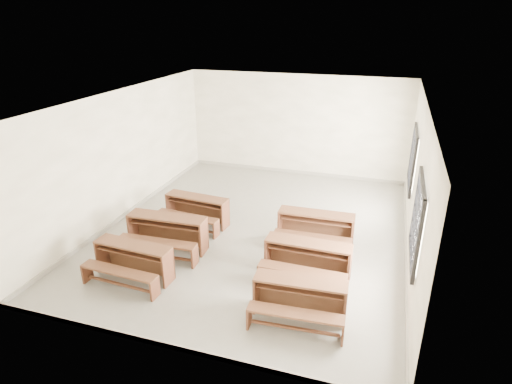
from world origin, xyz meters
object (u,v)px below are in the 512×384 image
(desk_set_1, at_px, (166,231))
(desk_set_5, at_px, (315,227))
(desk_set_0, at_px, (133,259))
(desk_set_2, at_px, (196,208))
(desk_set_3, at_px, (300,296))
(desk_set_4, at_px, (307,258))

(desk_set_1, bearing_deg, desk_set_5, 18.88)
(desk_set_0, height_order, desk_set_1, desk_set_1)
(desk_set_2, height_order, desk_set_5, desk_set_5)
(desk_set_0, xyz_separation_m, desk_set_5, (3.20, 2.41, 0.03))
(desk_set_3, bearing_deg, desk_set_0, 173.25)
(desk_set_4, height_order, desk_set_5, desk_set_5)
(desk_set_3, xyz_separation_m, desk_set_5, (-0.20, 2.61, 0.03))
(desk_set_2, distance_m, desk_set_4, 3.43)
(desk_set_2, relative_size, desk_set_5, 0.97)
(desk_set_1, relative_size, desk_set_2, 1.07)
(desk_set_0, bearing_deg, desk_set_1, 88.39)
(desk_set_3, bearing_deg, desk_set_2, 136.10)
(desk_set_3, height_order, desk_set_4, desk_set_4)
(desk_set_0, height_order, desk_set_2, desk_set_2)
(desk_set_0, bearing_deg, desk_set_3, -0.03)
(desk_set_0, bearing_deg, desk_set_2, 89.01)
(desk_set_0, distance_m, desk_set_2, 2.55)
(desk_set_1, bearing_deg, desk_set_0, -97.49)
(desk_set_1, xyz_separation_m, desk_set_3, (3.30, -1.39, -0.04))
(desk_set_5, bearing_deg, desk_set_1, -159.94)
(desk_set_0, xyz_separation_m, desk_set_1, (0.10, 1.19, 0.04))
(desk_set_2, bearing_deg, desk_set_4, -20.50)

